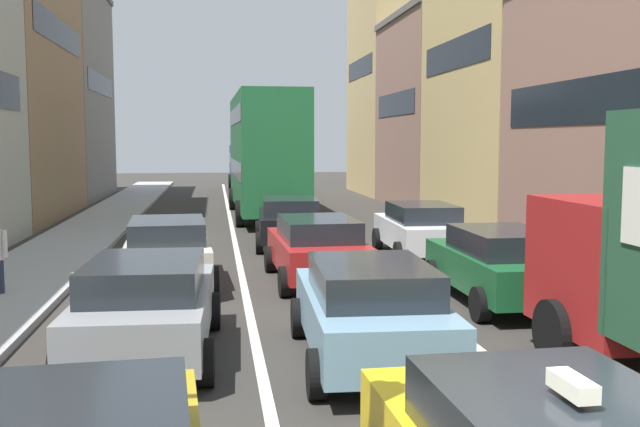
% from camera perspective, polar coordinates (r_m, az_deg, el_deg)
% --- Properties ---
extents(sidewalk_left, '(2.60, 64.00, 0.14)m').
position_cam_1_polar(sidewalk_left, '(24.57, -18.46, -1.93)').
color(sidewalk_left, '#A2A2A2').
rests_on(sidewalk_left, ground).
extents(lane_stripe_left, '(0.16, 60.00, 0.01)m').
position_cam_1_polar(lane_stripe_left, '(24.19, -6.71, -1.95)').
color(lane_stripe_left, silver).
rests_on(lane_stripe_left, ground).
extents(lane_stripe_right, '(0.16, 60.00, 0.01)m').
position_cam_1_polar(lane_stripe_right, '(24.51, 1.26, -1.81)').
color(lane_stripe_right, silver).
rests_on(lane_stripe_right, ground).
extents(building_row_right, '(7.20, 43.90, 13.98)m').
position_cam_1_polar(building_row_right, '(29.39, 16.65, 10.53)').
color(building_row_right, tan).
rests_on(building_row_right, ground).
extents(sedan_centre_lane_second, '(2.19, 4.36, 1.49)m').
position_cam_1_polar(sedan_centre_lane_second, '(10.64, 3.91, -7.43)').
color(sedan_centre_lane_second, '#759EB7').
rests_on(sedan_centre_lane_second, ground).
extents(wagon_left_lane_second, '(2.18, 4.36, 1.49)m').
position_cam_1_polar(wagon_left_lane_second, '(11.18, -13.35, -6.93)').
color(wagon_left_lane_second, gray).
rests_on(wagon_left_lane_second, ground).
extents(hatchback_centre_lane_third, '(2.17, 4.35, 1.49)m').
position_cam_1_polar(hatchback_centre_lane_third, '(16.53, -0.23, -2.69)').
color(hatchback_centre_lane_third, '#A51E1E').
rests_on(hatchback_centre_lane_third, ground).
extents(sedan_left_lane_third, '(2.24, 4.39, 1.49)m').
position_cam_1_polar(sedan_left_lane_third, '(16.56, -11.78, -2.80)').
color(sedan_left_lane_third, beige).
rests_on(sedan_left_lane_third, ground).
extents(coupe_centre_lane_fourth, '(2.25, 4.39, 1.49)m').
position_cam_1_polar(coupe_centre_lane_fourth, '(22.22, -2.40, -0.54)').
color(coupe_centre_lane_fourth, black).
rests_on(coupe_centre_lane_fourth, ground).
extents(sedan_right_lane_behind_truck, '(2.10, 4.32, 1.49)m').
position_cam_1_polar(sedan_right_lane_behind_truck, '(14.88, 13.91, -3.81)').
color(sedan_right_lane_behind_truck, '#19592D').
rests_on(sedan_right_lane_behind_truck, ground).
extents(wagon_right_lane_far, '(2.16, 4.35, 1.49)m').
position_cam_1_polar(wagon_right_lane_far, '(20.35, 7.87, -1.16)').
color(wagon_right_lane_far, silver).
rests_on(wagon_right_lane_far, ground).
extents(bus_mid_queue_primary, '(2.92, 10.54, 5.06)m').
position_cam_1_polar(bus_mid_queue_primary, '(30.51, -4.27, 4.98)').
color(bus_mid_queue_primary, '#1E6033').
rests_on(bus_mid_queue_primary, ground).
extents(bus_far_queue_secondary, '(3.06, 10.58, 2.90)m').
position_cam_1_polar(bus_far_queue_secondary, '(44.87, -5.12, 3.83)').
color(bus_far_queue_secondary, navy).
rests_on(bus_far_queue_secondary, ground).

